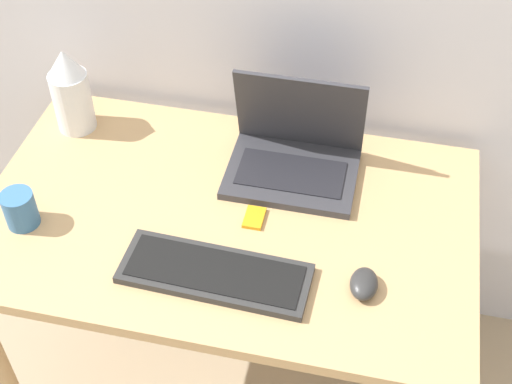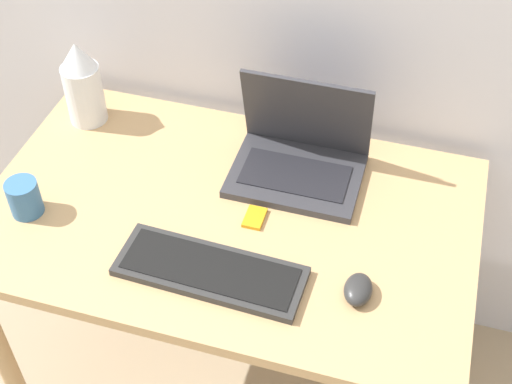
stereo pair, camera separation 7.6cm
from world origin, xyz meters
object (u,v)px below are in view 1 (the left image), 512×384
(keyboard, at_px, (215,273))
(mouse, at_px, (364,284))
(mp3_player, at_px, (254,218))
(mug, at_px, (20,209))
(vase, at_px, (70,91))
(laptop, at_px, (295,152))

(keyboard, distance_m, mouse, 0.32)
(mp3_player, relative_size, mug, 0.77)
(keyboard, relative_size, vase, 1.77)
(laptop, bearing_deg, mug, -151.08)
(laptop, distance_m, vase, 0.60)
(laptop, bearing_deg, mouse, -58.25)
(laptop, xyz_separation_m, vase, (-0.59, 0.04, 0.06))
(mouse, distance_m, mug, 0.79)
(vase, relative_size, mug, 2.64)
(mouse, bearing_deg, laptop, 121.75)
(vase, bearing_deg, laptop, -3.74)
(vase, height_order, mp3_player, vase)
(keyboard, distance_m, mug, 0.48)
(vase, bearing_deg, mug, -87.51)
(vase, bearing_deg, mouse, -25.36)
(keyboard, bearing_deg, vase, 139.65)
(mp3_player, height_order, mug, mug)
(laptop, xyz_separation_m, mug, (-0.58, -0.32, -0.01))
(mug, bearing_deg, mp3_player, 13.68)
(laptop, height_order, mug, laptop)
(laptop, bearing_deg, mp3_player, -106.92)
(mouse, relative_size, mug, 0.97)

